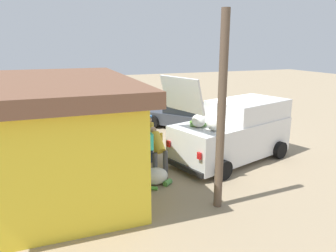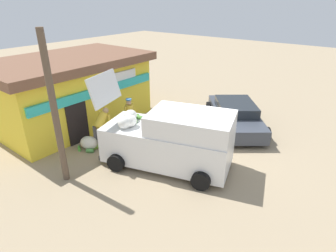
{
  "view_description": "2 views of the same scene",
  "coord_description": "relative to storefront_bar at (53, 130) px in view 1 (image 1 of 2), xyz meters",
  "views": [
    {
      "loc": [
        -10.32,
        6.36,
        3.92
      ],
      "look_at": [
        -0.15,
        2.45,
        1.06
      ],
      "focal_mm": 33.49,
      "sensor_mm": 36.0,
      "label": 1
    },
    {
      "loc": [
        -8.16,
        -4.56,
        5.38
      ],
      "look_at": [
        -0.2,
        1.55,
        0.75
      ],
      "focal_mm": 30.03,
      "sensor_mm": 36.0,
      "label": 2
    }
  ],
  "objects": [
    {
      "name": "ground_plane",
      "position": [
        1.15,
        -6.35,
        -1.54
      ],
      "size": [
        60.0,
        60.0,
        0.0
      ],
      "primitive_type": "plane",
      "color": "#9E896B"
    },
    {
      "name": "storefront_bar",
      "position": [
        0.0,
        0.0,
        0.0
      ],
      "size": [
        6.94,
        4.44,
        3.02
      ],
      "color": "yellow",
      "rests_on": "ground_plane"
    },
    {
      "name": "delivery_van",
      "position": [
        -0.27,
        -5.87,
        -0.54
      ],
      "size": [
        3.13,
        4.91,
        3.03
      ],
      "color": "white",
      "rests_on": "ground_plane"
    },
    {
      "name": "parked_sedan",
      "position": [
        4.08,
        -6.2,
        -0.99
      ],
      "size": [
        4.56,
        4.1,
        1.15
      ],
      "color": "#383D47",
      "rests_on": "ground_plane"
    },
    {
      "name": "vendor_standing",
      "position": [
        0.6,
        -3.04,
        -0.63
      ],
      "size": [
        0.57,
        0.36,
        1.6
      ],
      "color": "navy",
      "rests_on": "ground_plane"
    },
    {
      "name": "customer_bending",
      "position": [
        -0.78,
        -2.87,
        -0.64
      ],
      "size": [
        0.75,
        0.57,
        1.49
      ],
      "color": "#4C4C51",
      "rests_on": "ground_plane"
    },
    {
      "name": "unloaded_banana_pile",
      "position": [
        -1.25,
        -2.65,
        -1.32
      ],
      "size": [
        0.9,
        0.84,
        0.48
      ],
      "color": "silver",
      "rests_on": "ground_plane"
    },
    {
      "name": "paint_bucket",
      "position": [
        1.7,
        -3.02,
        -1.38
      ],
      "size": [
        0.29,
        0.29,
        0.33
      ],
      "primitive_type": "cylinder",
      "color": "#BF3F33",
      "rests_on": "ground_plane"
    },
    {
      "name": "utility_pole",
      "position": [
        -3.0,
        -3.68,
        0.79
      ],
      "size": [
        0.2,
        0.2,
        4.68
      ],
      "primitive_type": "cylinder",
      "color": "brown",
      "rests_on": "ground_plane"
    }
  ]
}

